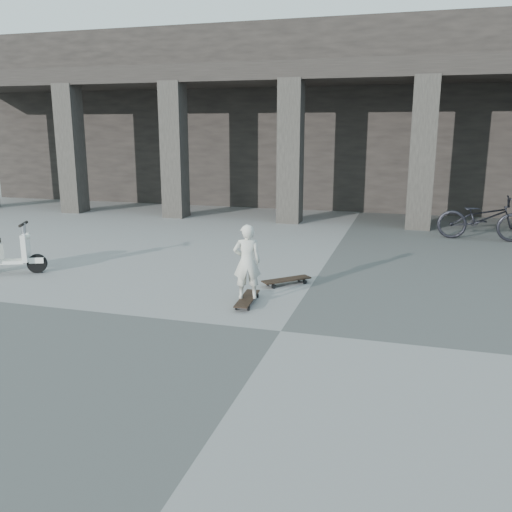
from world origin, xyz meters
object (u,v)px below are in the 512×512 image
(skateboard_spare, at_px, (286,280))
(bicycle, at_px, (482,218))
(longboard, at_px, (247,299))
(child, at_px, (247,262))

(skateboard_spare, xyz_separation_m, bicycle, (3.69, 5.11, 0.46))
(skateboard_spare, height_order, bicycle, bicycle)
(longboard, bearing_deg, child, -138.94)
(longboard, height_order, bicycle, bicycle)
(longboard, bearing_deg, skateboard_spare, -20.81)
(child, xyz_separation_m, bicycle, (4.05, 6.29, -0.13))
(skateboard_spare, relative_size, child, 0.69)
(longboard, xyz_separation_m, bicycle, (4.05, 6.29, 0.47))
(child, height_order, bicycle, child)
(skateboard_spare, height_order, child, child)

